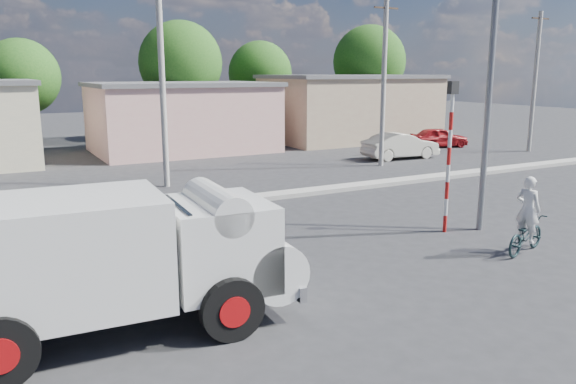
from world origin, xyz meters
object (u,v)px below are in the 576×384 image
bicycle (525,235)px  traffic_pole (450,144)px  streetlight (487,59)px  car_cream (400,146)px  car_red (439,137)px  truck (124,256)px  cyclist (527,221)px

bicycle → traffic_pole: size_ratio=0.42×
bicycle → streetlight: bearing=-29.1°
car_cream → car_red: 5.86m
truck → cyclist: bearing=1.5°
cyclist → car_red: size_ratio=0.48×
car_cream → bicycle: bearing=155.4°
bicycle → streetlight: 5.00m
truck → car_cream: size_ratio=1.48×
truck → car_red: truck is taller
car_red → streetlight: (-12.52, -14.81, 4.34)m
car_cream → streetlight: size_ratio=0.47×
cyclist → car_red: bearing=-53.0°
cyclist → car_cream: cyclist is taller
car_red → car_cream: bearing=130.1°
cyclist → streetlight: size_ratio=0.19×
cyclist → car_cream: bearing=-43.9°
bicycle → car_cream: bearing=-43.9°
bicycle → car_cream: 16.33m
truck → traffic_pole: 9.97m
cyclist → streetlight: bearing=-29.1°
traffic_pole → bicycle: bearing=-80.3°
car_red → traffic_pole: 19.89m
car_cream → car_red: bearing=-59.8°
truck → car_cream: 22.73m
bicycle → streetlight: (0.52, 2.15, 4.48)m
truck → bicycle: size_ratio=3.46×
cyclist → traffic_pole: traffic_pole is taller
truck → bicycle: bearing=1.5°
truck → traffic_pole: (9.68, 2.10, 1.18)m
car_red → traffic_pole: traffic_pole is taller
car_cream → truck: bearing=131.9°
car_cream → traffic_pole: 14.59m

